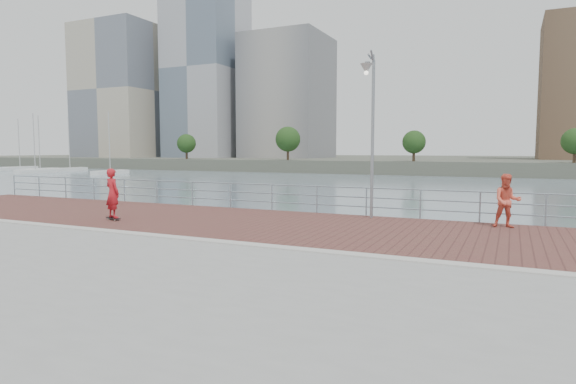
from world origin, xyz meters
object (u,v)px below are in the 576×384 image
at_px(guardrail, 341,197).
at_px(bystander, 507,201).
at_px(skateboarder, 113,193).
at_px(street_lamp, 370,105).

bearing_deg(guardrail, bystander, -8.51).
xyz_separation_m(guardrail, bystander, (6.00, -0.90, 0.21)).
bearing_deg(bystander, skateboarder, -170.19).
bearing_deg(skateboarder, guardrail, -129.26).
distance_m(guardrail, skateboarder, 8.64).
bearing_deg(bystander, guardrail, 163.45).
xyz_separation_m(street_lamp, skateboarder, (-8.35, -4.15, -3.16)).
xyz_separation_m(guardrail, street_lamp, (1.37, -0.93, 3.48)).
bearing_deg(guardrail, skateboarder, -143.98).
distance_m(skateboarder, bystander, 13.63).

